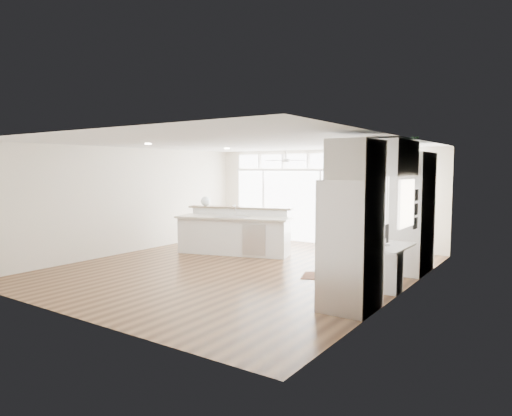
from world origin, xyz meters
The scene contains 24 objects.
floor centered at (0.00, 0.00, -0.01)m, with size 7.00×8.00×0.02m, color #3E2413.
ceiling centered at (0.00, 0.00, 2.70)m, with size 7.00×8.00×0.02m, color silver.
wall_back centered at (0.00, 4.00, 1.35)m, with size 7.00×0.04×2.70m, color #EFE5CF.
wall_front centered at (0.00, -4.00, 1.35)m, with size 7.00×0.04×2.70m, color #EFE5CF.
wall_left centered at (-3.50, 0.00, 1.35)m, with size 0.04×8.00×2.70m, color #EFE5CF.
wall_right centered at (3.50, 0.00, 1.35)m, with size 0.04×8.00×2.70m, color #EFE5CF.
glass_wall centered at (0.00, 3.94, 1.05)m, with size 5.80×0.06×2.08m, color white.
transom_row centered at (0.00, 3.94, 2.38)m, with size 5.90×0.06×0.40m, color white.
desk_window centered at (3.46, 0.30, 1.55)m, with size 0.04×0.85×0.85m, color white.
ceiling_fan centered at (-0.50, 2.80, 2.48)m, with size 1.16×1.16×0.32m, color silver.
recessed_lights centered at (0.00, 0.20, 2.68)m, with size 3.40×3.00×0.02m, color white.
oven_cabinet centered at (3.17, 1.80, 1.25)m, with size 0.64×1.20×2.50m, color white.
desk_nook centered at (3.13, 0.30, 0.38)m, with size 0.72×1.30×0.76m, color white.
upper_cabinets centered at (3.17, 0.30, 2.35)m, with size 0.64×1.30×0.64m, color white.
refrigerator centered at (3.11, -1.35, 1.00)m, with size 0.76×0.90×2.00m, color silver.
fridge_cabinet centered at (3.17, -1.35, 2.30)m, with size 0.64×0.90×0.60m, color white.
framed_photos centered at (3.46, 0.92, 1.40)m, with size 0.06×0.22×0.80m, color black.
kitchen_island centered at (-1.13, 1.30, 0.58)m, with size 2.93×1.10×1.16m, color white.
rug centered at (1.87, 0.36, 0.01)m, with size 0.90×0.65×0.01m, color #361A11.
office_chair centered at (2.22, 0.75, 0.46)m, with size 0.48×0.45×0.93m, color black.
fishbowl centered at (-2.16, 1.41, 1.29)m, with size 0.25×0.25×0.25m, color white.
monitor centered at (3.05, 0.30, 0.96)m, with size 0.08×0.47×0.39m, color black.
keyboard centered at (2.88, 0.30, 0.77)m, with size 0.11×0.30×0.02m, color silver.
potted_plant centered at (3.17, 1.80, 2.62)m, with size 0.28×0.31×0.24m, color #2A632B.
Camera 1 is at (5.79, -7.85, 2.17)m, focal length 32.00 mm.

